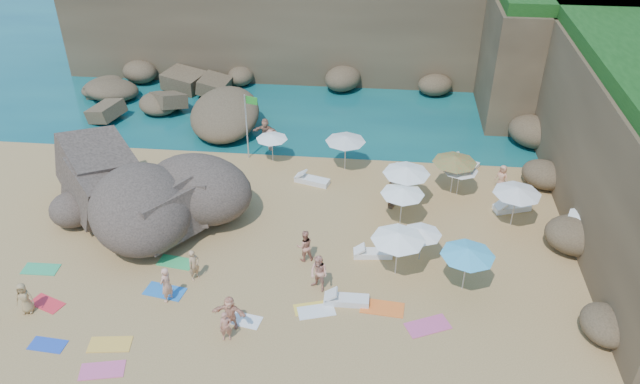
# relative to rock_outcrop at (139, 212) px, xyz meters

# --- Properties ---
(ground) EXTENTS (120.00, 120.00, 0.00)m
(ground) POSITION_rel_rock_outcrop_xyz_m (8.05, -3.02, 0.00)
(ground) COLOR tan
(ground) RESTS_ON ground
(seawater) EXTENTS (120.00, 120.00, 0.00)m
(seawater) POSITION_rel_rock_outcrop_xyz_m (8.05, 26.98, 0.00)
(seawater) COLOR #0C4751
(seawater) RESTS_ON ground
(cliff_back) EXTENTS (44.00, 8.00, 8.00)m
(cliff_back) POSITION_rel_rock_outcrop_xyz_m (10.05, 21.98, 4.00)
(cliff_back) COLOR brown
(cliff_back) RESTS_ON ground
(cliff_right) EXTENTS (8.00, 30.00, 8.00)m
(cliff_right) POSITION_rel_rock_outcrop_xyz_m (27.05, 4.98, 4.00)
(cliff_right) COLOR brown
(cliff_right) RESTS_ON ground
(cliff_corner) EXTENTS (10.00, 12.00, 8.00)m
(cliff_corner) POSITION_rel_rock_outcrop_xyz_m (25.05, 16.98, 4.00)
(cliff_corner) COLOR brown
(cliff_corner) RESTS_ON ground
(rock_promontory) EXTENTS (12.00, 7.00, 2.00)m
(rock_promontory) POSITION_rel_rock_outcrop_xyz_m (-2.95, 12.98, 0.00)
(rock_promontory) COLOR brown
(rock_promontory) RESTS_ON ground
(marina_masts) EXTENTS (3.10, 0.10, 6.00)m
(marina_masts) POSITION_rel_rock_outcrop_xyz_m (-8.45, 26.98, 3.00)
(marina_masts) COLOR white
(marina_masts) RESTS_ON ground
(rock_outcrop) EXTENTS (9.96, 8.14, 3.57)m
(rock_outcrop) POSITION_rel_rock_outcrop_xyz_m (0.00, 0.00, 0.00)
(rock_outcrop) COLOR brown
(rock_outcrop) RESTS_ON ground
(flag_pole) EXTENTS (0.83, 0.25, 4.31)m
(flag_pole) POSITION_rel_rock_outcrop_xyz_m (5.01, 6.53, 2.75)
(flag_pole) COLOR silver
(flag_pole) RESTS_ON ground
(parasol_0) EXTENTS (1.96, 1.96, 1.86)m
(parasol_0) POSITION_rel_rock_outcrop_xyz_m (6.45, 6.28, 1.70)
(parasol_0) COLOR silver
(parasol_0) RESTS_ON ground
(parasol_1) EXTENTS (2.45, 2.45, 2.31)m
(parasol_1) POSITION_rel_rock_outcrop_xyz_m (11.01, 5.72, 2.12)
(parasol_1) COLOR silver
(parasol_1) RESTS_ON ground
(parasol_2) EXTENTS (2.52, 2.52, 2.38)m
(parasol_2) POSITION_rel_rock_outcrop_xyz_m (20.24, 0.86, 2.19)
(parasol_2) COLOR silver
(parasol_2) RESTS_ON ground
(parasol_3) EXTENTS (2.60, 2.60, 2.46)m
(parasol_3) POSITION_rel_rock_outcrop_xyz_m (14.56, 2.19, 2.26)
(parasol_3) COLOR silver
(parasol_3) RESTS_ON ground
(parasol_4) EXTENTS (2.04, 2.04, 1.93)m
(parasol_4) POSITION_rel_rock_outcrop_xyz_m (17.61, 3.56, 1.77)
(parasol_4) COLOR silver
(parasol_4) RESTS_ON ground
(parasol_6) EXTENTS (2.53, 2.53, 2.39)m
(parasol_6) POSITION_rel_rock_outcrop_xyz_m (17.28, 3.74, 2.20)
(parasol_6) COLOR silver
(parasol_6) RESTS_ON ground
(parasol_7) EXTENTS (2.33, 2.33, 2.20)m
(parasol_7) POSITION_rel_rock_outcrop_xyz_m (14.34, 0.46, 2.02)
(parasol_7) COLOR silver
(parasol_7) RESTS_ON ground
(parasol_8) EXTENTS (2.15, 2.15, 2.03)m
(parasol_8) POSITION_rel_rock_outcrop_xyz_m (23.60, -0.62, 1.87)
(parasol_8) COLOR silver
(parasol_8) RESTS_ON ground
(parasol_9) EXTENTS (2.58, 2.58, 2.44)m
(parasol_9) POSITION_rel_rock_outcrop_xyz_m (14.08, -3.75, 2.24)
(parasol_9) COLOR silver
(parasol_9) RESTS_ON ground
(parasol_10) EXTENTS (2.50, 2.50, 2.36)m
(parasol_10) POSITION_rel_rock_outcrop_xyz_m (17.20, -4.51, 2.17)
(parasol_10) COLOR silver
(parasol_10) RESTS_ON ground
(parasol_11) EXTENTS (1.96, 1.96, 1.85)m
(parasol_11) POSITION_rel_rock_outcrop_xyz_m (15.26, -2.55, 1.70)
(parasol_11) COLOR silver
(parasol_11) RESTS_ON ground
(lounger_0) EXTENTS (1.80, 0.67, 0.28)m
(lounger_0) POSITION_rel_rock_outcrop_xyz_m (14.62, 5.64, 0.14)
(lounger_0) COLOR silver
(lounger_0) RESTS_ON ground
(lounger_1) EXTENTS (2.05, 1.55, 0.31)m
(lounger_1) POSITION_rel_rock_outcrop_xyz_m (18.24, 6.99, 0.15)
(lounger_1) COLOR white
(lounger_1) RESTS_ON ground
(lounger_2) EXTENTS (2.15, 1.27, 0.32)m
(lounger_2) POSITION_rel_rock_outcrop_xyz_m (20.51, 2.26, 0.16)
(lounger_2) COLOR white
(lounger_2) RESTS_ON ground
(lounger_3) EXTENTS (2.17, 1.25, 0.32)m
(lounger_3) POSITION_rel_rock_outcrop_xyz_m (9.19, 3.96, 0.16)
(lounger_3) COLOR white
(lounger_3) RESTS_ON ground
(lounger_4) EXTENTS (1.97, 0.83, 0.30)m
(lounger_4) POSITION_rel_rock_outcrop_xyz_m (12.96, -2.53, 0.15)
(lounger_4) COLOR white
(lounger_4) RESTS_ON ground
(lounger_5) EXTENTS (2.05, 0.69, 0.32)m
(lounger_5) POSITION_rel_rock_outcrop_xyz_m (11.86, -6.02, 0.16)
(lounger_5) COLOR silver
(lounger_5) RESTS_ON ground
(towel_0) EXTENTS (1.58, 0.87, 0.03)m
(towel_0) POSITION_rel_rock_outcrop_xyz_m (-0.50, -9.84, 0.01)
(towel_0) COLOR #2146B4
(towel_0) RESTS_ON ground
(towel_1) EXTENTS (1.92, 1.25, 0.03)m
(towel_1) POSITION_rel_rock_outcrop_xyz_m (2.32, -10.92, 0.02)
(towel_1) COLOR #DC5587
(towel_1) RESTS_ON ground
(towel_3) EXTENTS (1.75, 0.90, 0.03)m
(towel_3) POSITION_rel_rock_outcrop_xyz_m (-3.11, -5.18, 0.02)
(towel_3) COLOR #2EA364
(towel_3) RESTS_ON ground
(towel_4) EXTENTS (1.88, 1.11, 0.03)m
(towel_4) POSITION_rel_rock_outcrop_xyz_m (2.10, -9.55, 0.02)
(towel_4) COLOR gold
(towel_4) RESTS_ON ground
(towel_5) EXTENTS (1.76, 1.12, 0.03)m
(towel_5) POSITION_rel_rock_outcrop_xyz_m (7.38, -7.57, 0.01)
(towel_5) COLOR white
(towel_5) RESTS_ON ground
(towel_7) EXTENTS (1.76, 1.31, 0.03)m
(towel_7) POSITION_rel_rock_outcrop_xyz_m (-1.69, -7.45, 0.01)
(towel_7) COLOR red
(towel_7) RESTS_ON ground
(towel_8) EXTENTS (2.01, 1.25, 0.03)m
(towel_8) POSITION_rel_rock_outcrop_xyz_m (3.40, -6.12, 0.02)
(towel_8) COLOR blue
(towel_8) RESTS_ON ground
(towel_9) EXTENTS (2.13, 1.66, 0.03)m
(towel_9) POSITION_rel_rock_outcrop_xyz_m (15.49, -7.14, 0.02)
(towel_9) COLOR #CE5083
(towel_9) RESTS_ON ground
(towel_10) EXTENTS (2.03, 1.15, 0.03)m
(towel_10) POSITION_rel_rock_outcrop_xyz_m (13.50, -6.21, 0.02)
(towel_10) COLOR orange
(towel_10) RESTS_ON ground
(towel_11) EXTENTS (1.86, 1.12, 0.03)m
(towel_11) POSITION_rel_rock_outcrop_xyz_m (3.30, -4.02, 0.02)
(towel_11) COLOR #32B15D
(towel_11) RESTS_ON ground
(towel_12) EXTENTS (1.65, 1.15, 0.03)m
(towel_12) POSITION_rel_rock_outcrop_xyz_m (10.29, -6.55, 0.01)
(towel_12) COLOR yellow
(towel_12) RESTS_ON ground
(towel_13) EXTENTS (1.83, 1.28, 0.03)m
(towel_13) POSITION_rel_rock_outcrop_xyz_m (10.56, -6.72, 0.01)
(towel_13) COLOR silver
(towel_13) RESTS_ON ground
(person_stand_0) EXTENTS (0.66, 0.71, 1.64)m
(person_stand_0) POSITION_rel_rock_outcrop_xyz_m (4.59, -5.06, 0.82)
(person_stand_0) COLOR tan
(person_stand_0) RESTS_ON ground
(person_stand_1) EXTENTS (1.01, 0.90, 1.72)m
(person_stand_1) POSITION_rel_rock_outcrop_xyz_m (9.61, -3.15, 0.86)
(person_stand_1) COLOR tan
(person_stand_1) RESTS_ON ground
(person_stand_2) EXTENTS (0.96, 0.91, 1.45)m
(person_stand_2) POSITION_rel_rock_outcrop_xyz_m (6.11, 7.63, 0.73)
(person_stand_2) COLOR tan
(person_stand_2) RESTS_ON ground
(person_stand_3) EXTENTS (0.75, 1.11, 1.75)m
(person_stand_3) POSITION_rel_rock_outcrop_xyz_m (13.79, 1.89, 0.88)
(person_stand_3) COLOR #8D6746
(person_stand_3) RESTS_ON ground
(person_stand_4) EXTENTS (0.85, 0.83, 1.57)m
(person_stand_4) POSITION_rel_rock_outcrop_xyz_m (20.17, 4.38, 0.79)
(person_stand_4) COLOR tan
(person_stand_4) RESTS_ON ground
(person_stand_5) EXTENTS (1.64, 0.57, 1.74)m
(person_stand_5) POSITION_rel_rock_outcrop_xyz_m (5.62, 8.55, 0.87)
(person_stand_5) COLOR #A66D53
(person_stand_5) RESTS_ON ground
(person_stand_6) EXTENTS (0.66, 0.79, 1.86)m
(person_stand_6) POSITION_rel_rock_outcrop_xyz_m (3.74, -6.65, 0.93)
(person_stand_6) COLOR tan
(person_stand_6) RESTS_ON ground
(person_lie_2) EXTENTS (1.08, 1.69, 0.42)m
(person_lie_2) POSITION_rel_rock_outcrop_xyz_m (-2.25, -8.01, 0.21)
(person_lie_2) COLOR #A68453
(person_lie_2) RESTS_ON ground
(person_lie_3) EXTENTS (1.69, 1.79, 0.44)m
(person_lie_3) POSITION_rel_rock_outcrop_xyz_m (6.97, -8.00, 0.22)
(person_lie_3) COLOR #E49A77
(person_lie_3) RESTS_ON ground
(person_lie_4) EXTENTS (0.86, 1.53, 0.35)m
(person_lie_4) POSITION_rel_rock_outcrop_xyz_m (6.95, -8.75, 0.17)
(person_lie_4) COLOR #B6715B
(person_lie_4) RESTS_ON ground
(person_lie_5) EXTENTS (1.84, 2.08, 0.72)m
(person_lie_5) POSITION_rel_rock_outcrop_xyz_m (10.53, -5.27, 0.36)
(person_lie_5) COLOR tan
(person_lie_5) RESTS_ON ground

